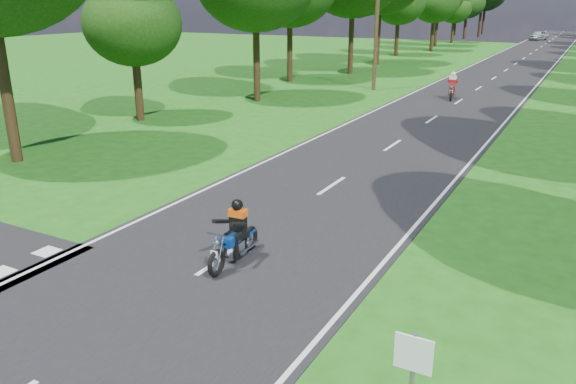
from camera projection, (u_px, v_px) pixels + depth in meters
The scene contains 8 objects.
ground at pixel (165, 297), 11.12m from camera, with size 160.00×160.00×0.00m, color #1B5212.
main_road at pixel (516, 64), 52.71m from camera, with size 7.00×140.00×0.02m, color black.
road_markings at pixel (511, 65), 51.21m from camera, with size 7.40×140.00×0.01m.
telegraph_pole at pixel (376, 26), 35.81m from camera, with size 1.20×0.26×8.00m.
road_sign at pixel (411, 383), 6.52m from camera, with size 0.45×0.07×2.00m.
rider_near_blue at pixel (233, 233), 12.32m from camera, with size 0.58×1.73×1.44m, color navy, non-canonical shape.
rider_far_red at pixel (452, 86), 33.26m from camera, with size 0.64×1.92×1.60m, color maroon, non-canonical shape.
distant_car at pixel (539, 35), 84.33m from camera, with size 1.64×4.07×1.39m, color silver.
Camera 1 is at (6.84, -7.50, 5.55)m, focal length 35.00 mm.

